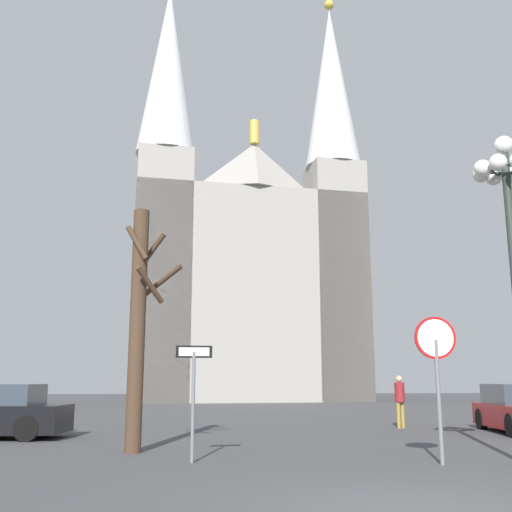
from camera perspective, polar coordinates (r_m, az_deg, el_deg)
name	(u,v)px	position (r m, az deg, el deg)	size (l,w,h in m)	color
cathedral	(242,274)	(47.35, -1.34, -1.69)	(18.11, 15.33, 32.07)	gray
stop_sign	(436,359)	(12.08, 16.67, -9.30)	(0.81, 0.08, 2.72)	slate
one_way_arrow_sign	(193,386)	(11.93, -5.93, -12.15)	(0.71, 0.07, 2.19)	slate
street_lamp	(510,220)	(12.77, 22.86, 3.16)	(1.30, 1.30, 6.32)	#2D3833
bare_tree	(139,321)	(13.77, -11.04, -6.08)	(1.34, 1.59, 5.36)	#473323
pedestrian_walking	(400,396)	(20.61, 13.42, -12.76)	(0.32, 0.32, 1.66)	olive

